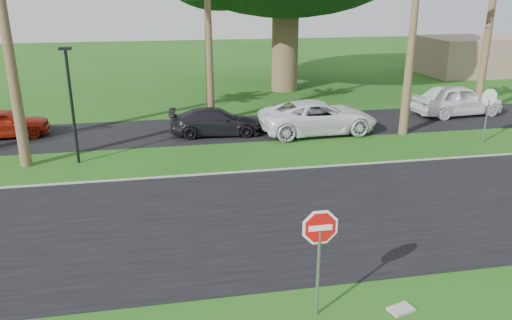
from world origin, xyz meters
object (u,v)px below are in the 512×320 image
object	(u,v)px
stop_sign_far	(488,104)
car_minivan	(318,117)
car_pickup	(457,100)
stop_sign_near	(319,242)
car_dark	(216,122)
car_red	(4,124)

from	to	relation	value
stop_sign_far	car_minivan	xyz separation A→B (m)	(-7.07, 2.88, -0.98)
car_pickup	stop_sign_near	bearing A→B (deg)	135.56
car_minivan	stop_sign_near	bearing A→B (deg)	159.03
stop_sign_far	car_dark	bearing A→B (deg)	-16.36
car_dark	car_pickup	bearing A→B (deg)	-80.94
car_pickup	car_minivan	bearing A→B (deg)	98.35
car_dark	car_red	bearing A→B (deg)	84.94
stop_sign_far	car_pickup	xyz separation A→B (m)	(1.65, 4.94, -0.91)
stop_sign_far	car_minivan	bearing A→B (deg)	-22.18
car_pickup	car_dark	bearing A→B (deg)	90.99
stop_sign_far	car_minivan	size ratio (longest dim) A/B	0.46
stop_sign_far	car_pickup	size ratio (longest dim) A/B	0.52
car_dark	stop_sign_far	bearing A→B (deg)	-103.20
stop_sign_near	car_minivan	distance (m)	14.61
car_red	car_dark	world-z (taller)	car_red
stop_sign_far	car_dark	xyz separation A→B (m)	(-12.01, 3.52, -1.13)
stop_sign_far	car_pickup	distance (m)	5.29
stop_sign_near	car_minivan	bearing A→B (deg)	72.30
car_red	car_pickup	xyz separation A→B (m)	(23.57, -0.02, 0.18)
stop_sign_near	car_red	xyz separation A→B (m)	(-10.42, 15.95, -1.09)
car_red	stop_sign_near	bearing A→B (deg)	-154.14
car_pickup	car_red	bearing A→B (deg)	85.04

